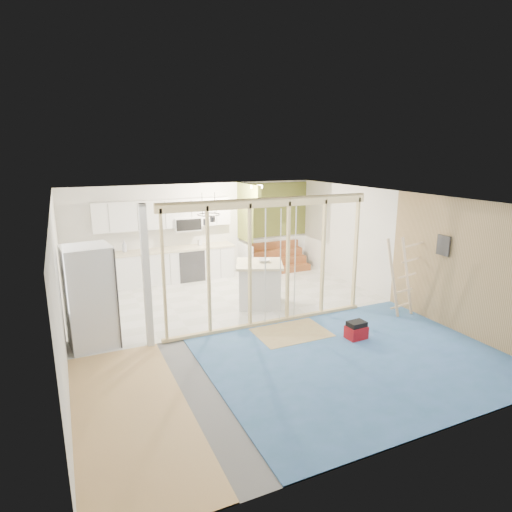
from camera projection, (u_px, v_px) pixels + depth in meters
name	position (u px, v px, depth m)	size (l,w,h in m)	color
room	(255.00, 265.00, 8.33)	(7.01, 8.01, 2.61)	slate
floor_overlays	(257.00, 324.00, 8.73)	(7.00, 8.00, 0.03)	silver
stud_frame	(245.00, 252.00, 8.18)	(4.66, 0.14, 2.60)	#DAC785
base_cabinets	(143.00, 272.00, 10.85)	(4.45, 2.24, 0.93)	white
upper_cabinets	(166.00, 215.00, 11.24)	(3.60, 0.41, 0.85)	white
green_partition	(267.00, 239.00, 12.48)	(2.25, 1.51, 2.60)	olive
pot_rack	(209.00, 217.00, 9.71)	(0.52, 0.52, 0.72)	black
sheathing_panel	(469.00, 270.00, 7.97)	(0.02, 4.00, 2.60)	tan
electrical_panel	(443.00, 245.00, 8.40)	(0.04, 0.30, 0.40)	#343539
ceiling_light	(257.00, 187.00, 11.25)	(0.32, 0.32, 0.08)	#FFEABF
fridge	(91.00, 297.00, 7.60)	(0.89, 0.86, 1.86)	silver
island	(259.00, 284.00, 9.74)	(1.35, 1.35, 1.01)	silver
bowl	(264.00, 261.00, 9.68)	(0.28, 0.28, 0.07)	white
soap_bottle_a	(124.00, 246.00, 10.94)	(0.12, 0.12, 0.31)	silver
soap_bottle_b	(200.00, 241.00, 11.74)	(0.10, 0.10, 0.21)	silver
toolbox	(356.00, 331.00, 8.04)	(0.38, 0.30, 0.35)	maroon
ladder	(402.00, 277.00, 8.97)	(0.92, 0.12, 1.72)	#D4B182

